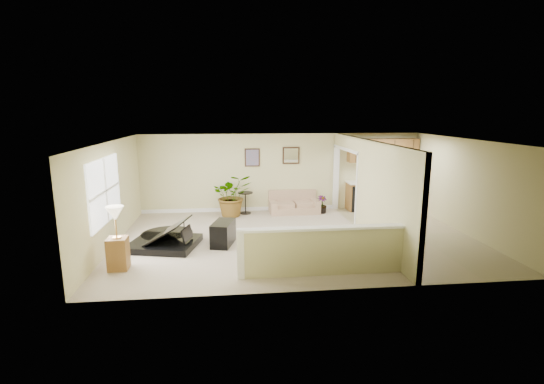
{
  "coord_description": "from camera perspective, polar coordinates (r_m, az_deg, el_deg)",
  "views": [
    {
      "loc": [
        -1.67,
        -9.52,
        3.21
      ],
      "look_at": [
        -0.59,
        0.4,
        1.15
      ],
      "focal_mm": 26.0,
      "sensor_mm": 36.0,
      "label": 1
    }
  ],
  "objects": [
    {
      "name": "left_window",
      "position": [
        9.61,
        -23.09,
        0.18
      ],
      "size": [
        0.05,
        2.15,
        1.45
      ],
      "primitive_type": "cube",
      "color": "white",
      "rests_on": "left_wall"
    },
    {
      "name": "palm_plant",
      "position": [
        12.2,
        -5.79,
        -0.51
      ],
      "size": [
        1.35,
        1.23,
        1.32
      ],
      "color": "black",
      "rests_on": "floor"
    },
    {
      "name": "piano_bench",
      "position": [
        9.71,
        -7.08,
        -5.95
      ],
      "size": [
        0.64,
        0.94,
        0.57
      ],
      "primitive_type": "cube",
      "rotation": [
        0.0,
        0.0,
        -0.26
      ],
      "color": "black",
      "rests_on": "floor"
    },
    {
      "name": "kitchen_cabinets",
      "position": [
        13.39,
        15.21,
        1.2
      ],
      "size": [
        2.36,
        0.65,
        2.33
      ],
      "color": "olive",
      "rests_on": "floor"
    },
    {
      "name": "ceiling",
      "position": [
        9.69,
        3.79,
        7.45
      ],
      "size": [
        9.0,
        6.0,
        0.04
      ],
      "primitive_type": "cube",
      "color": "silver",
      "rests_on": "back_wall"
    },
    {
      "name": "wall_art_left",
      "position": [
        12.6,
        -2.88,
        5.01
      ],
      "size": [
        0.48,
        0.04,
        0.58
      ],
      "color": "#352013",
      "rests_on": "back_wall"
    },
    {
      "name": "floor",
      "position": [
        10.19,
        3.6,
        -6.72
      ],
      "size": [
        9.0,
        9.0,
        0.0
      ],
      "primitive_type": "plane",
      "color": "tan",
      "rests_on": "ground"
    },
    {
      "name": "loveseat",
      "position": [
        12.71,
        3.16,
        -1.38
      ],
      "size": [
        1.59,
        0.93,
        0.9
      ],
      "rotation": [
        0.0,
        0.0,
        0.02
      ],
      "color": "tan",
      "rests_on": "floor"
    },
    {
      "name": "interior_partition",
      "position": [
        10.56,
        13.12,
        0.5
      ],
      "size": [
        0.18,
        5.99,
        2.5
      ],
      "color": "#CDC68C",
      "rests_on": "floor"
    },
    {
      "name": "kitchen_vinyl",
      "position": [
        11.14,
        19.86,
        -5.76
      ],
      "size": [
        2.7,
        6.0,
        0.01
      ],
      "primitive_type": "cube",
      "color": "#988A67",
      "rests_on": "floor"
    },
    {
      "name": "pony_half_wall",
      "position": [
        7.9,
        7.03,
        -8.33
      ],
      "size": [
        3.42,
        0.22,
        1.0
      ],
      "color": "#CDC68C",
      "rests_on": "floor"
    },
    {
      "name": "piano",
      "position": [
        9.87,
        -15.59,
        -4.07
      ],
      "size": [
        2.02,
        2.04,
        1.44
      ],
      "rotation": [
        0.0,
        0.0,
        -0.23
      ],
      "color": "black",
      "rests_on": "floor"
    },
    {
      "name": "left_wall",
      "position": [
        10.12,
        -22.28,
        -0.37
      ],
      "size": [
        0.04,
        6.0,
        2.5
      ],
      "primitive_type": "cube",
      "color": "#CDC68C",
      "rests_on": "floor"
    },
    {
      "name": "back_wall",
      "position": [
        12.78,
        1.4,
        2.85
      ],
      "size": [
        9.0,
        0.04,
        2.5
      ],
      "primitive_type": "cube",
      "color": "#CDC68C",
      "rests_on": "floor"
    },
    {
      "name": "accent_table",
      "position": [
        12.49,
        -3.87,
        -1.16
      ],
      "size": [
        0.48,
        0.48,
        0.69
      ],
      "color": "black",
      "rests_on": "floor"
    },
    {
      "name": "small_plant",
      "position": [
        12.69,
        7.22,
        -1.96
      ],
      "size": [
        0.4,
        0.4,
        0.56
      ],
      "color": "black",
      "rests_on": "floor"
    },
    {
      "name": "wall_mirror",
      "position": [
        12.73,
        2.77,
        5.3
      ],
      "size": [
        0.55,
        0.04,
        0.55
      ],
      "color": "#352013",
      "rests_on": "back_wall"
    },
    {
      "name": "lamp_stand",
      "position": [
        8.7,
        -21.5,
        -6.87
      ],
      "size": [
        0.4,
        0.4,
        1.33
      ],
      "color": "olive",
      "rests_on": "floor"
    },
    {
      "name": "front_wall",
      "position": [
        7.01,
        7.87,
        -4.66
      ],
      "size": [
        9.0,
        0.04,
        2.5
      ],
      "primitive_type": "cube",
      "color": "#CDC68C",
      "rests_on": "floor"
    },
    {
      "name": "right_wall",
      "position": [
        11.51,
        26.34,
        0.65
      ],
      "size": [
        0.04,
        6.0,
        2.5
      ],
      "primitive_type": "cube",
      "color": "#CDC68C",
      "rests_on": "floor"
    }
  ]
}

